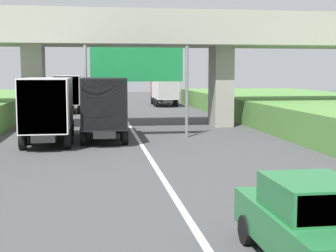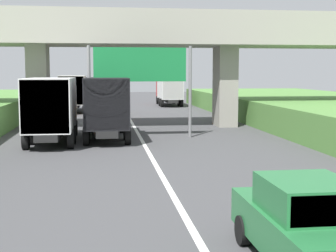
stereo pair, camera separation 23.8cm
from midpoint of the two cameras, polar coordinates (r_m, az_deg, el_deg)
The scene contains 9 objects.
lane_centre_stripe at distance 25.64m, azimuth -2.60°, elevation -2.06°, with size 0.20×102.84×0.01m, color white.
overpass_bridge at distance 33.27m, azimuth -3.82°, elevation 9.87°, with size 40.00×4.80×7.72m.
overhead_highway_sign at distance 27.54m, azimuth -3.03°, elevation 6.52°, with size 5.88×0.18×5.22m.
truck_black at distance 27.38m, azimuth -6.98°, elevation 2.49°, with size 2.44×7.30×3.44m.
truck_silver at distance 47.08m, azimuth -10.86°, elevation 3.98°, with size 2.44×7.30×3.44m.
truck_white at distance 26.48m, azimuth -13.12°, elevation 2.25°, with size 2.44×7.30×3.44m.
truck_red at distance 55.07m, azimuth 0.24°, elevation 4.41°, with size 2.44×7.30×3.44m.
car_orange at distance 43.76m, azimuth -7.06°, elevation 2.47°, with size 1.86×4.10×1.72m.
car_green at distance 9.86m, azimuth 16.39°, elevation -10.84°, with size 1.86×4.10×1.72m.
Camera 2 is at (-2.03, 6.13, 3.71)m, focal length 52.11 mm.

